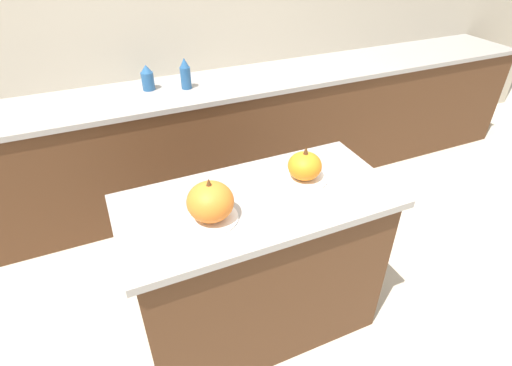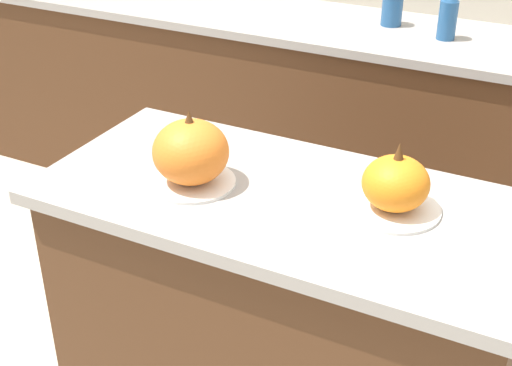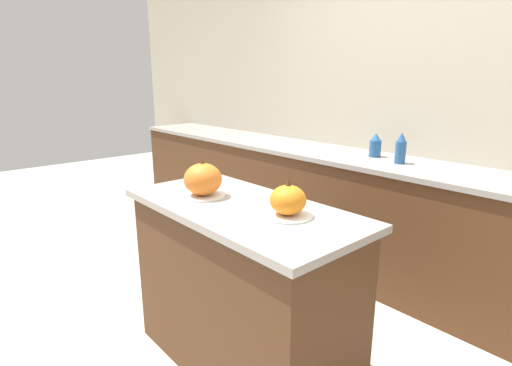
{
  "view_description": "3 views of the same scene",
  "coord_description": "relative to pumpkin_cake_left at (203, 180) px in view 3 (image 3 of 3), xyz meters",
  "views": [
    {
      "loc": [
        -0.58,
        -1.28,
        1.93
      ],
      "look_at": [
        -0.03,
        -0.03,
        0.99
      ],
      "focal_mm": 28.0,
      "sensor_mm": 36.0,
      "label": 1
    },
    {
      "loc": [
        0.62,
        -1.37,
        1.76
      ],
      "look_at": [
        -0.07,
        -0.02,
        0.9
      ],
      "focal_mm": 50.0,
      "sensor_mm": 36.0,
      "label": 2
    },
    {
      "loc": [
        1.39,
        -1.13,
        1.46
      ],
      "look_at": [
        0.07,
        0.03,
        1.0
      ],
      "focal_mm": 28.0,
      "sensor_mm": 36.0,
      "label": 3
    }
  ],
  "objects": [
    {
      "name": "bottle_tall",
      "position": [
        0.29,
        1.4,
        0.04
      ],
      "size": [
        0.07,
        0.07,
        0.21
      ],
      "color": "#235184",
      "rests_on": "back_counter"
    },
    {
      "name": "bottle_short",
      "position": [
        0.04,
        1.48,
        0.02
      ],
      "size": [
        0.08,
        0.08,
        0.17
      ],
      "color": "#235184",
      "rests_on": "back_counter"
    },
    {
      "name": "ground_plane",
      "position": [
        0.23,
        0.05,
        -0.96
      ],
      "size": [
        12.0,
        12.0,
        0.0
      ],
      "primitive_type": "plane",
      "color": "#BCB29E"
    },
    {
      "name": "kitchen_island",
      "position": [
        0.23,
        0.05,
        -0.52
      ],
      "size": [
        1.23,
        0.59,
        0.88
      ],
      "color": "#4C2D19",
      "rests_on": "ground_plane"
    },
    {
      "name": "back_counter",
      "position": [
        0.23,
        1.4,
        -0.51
      ],
      "size": [
        6.0,
        0.6,
        0.9
      ],
      "color": "#4C2D19",
      "rests_on": "ground_plane"
    },
    {
      "name": "pumpkin_cake_right",
      "position": [
        0.49,
        0.1,
        -0.02
      ],
      "size": [
        0.22,
        0.22,
        0.18
      ],
      "color": "white",
      "rests_on": "kitchen_island"
    },
    {
      "name": "wall_back",
      "position": [
        0.23,
        1.73,
        0.29
      ],
      "size": [
        8.0,
        0.06,
        2.5
      ],
      "color": "#B2A893",
      "rests_on": "ground_plane"
    },
    {
      "name": "pumpkin_cake_left",
      "position": [
        0.0,
        0.0,
        0.0
      ],
      "size": [
        0.22,
        0.22,
        0.2
      ],
      "color": "white",
      "rests_on": "kitchen_island"
    }
  ]
}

